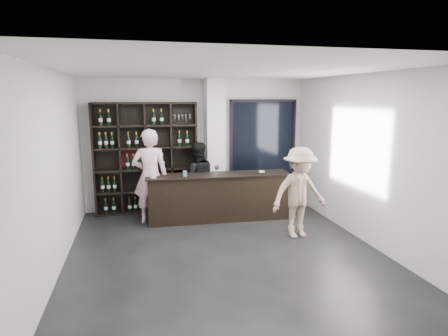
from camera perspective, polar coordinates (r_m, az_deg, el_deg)
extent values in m
cube|color=black|center=(6.29, 0.18, -12.77)|extent=(5.00, 5.50, 0.01)
cube|color=silver|center=(8.32, -1.42, 3.48)|extent=(0.40, 0.40, 2.90)
cube|color=black|center=(8.85, 5.92, 3.54)|extent=(1.60, 0.08, 2.10)
cube|color=black|center=(8.85, 5.92, 3.54)|extent=(1.48, 0.02, 1.98)
cube|color=black|center=(7.72, -0.83, -4.53)|extent=(2.85, 0.53, 0.93)
cube|color=black|center=(7.61, -0.84, -1.04)|extent=(2.93, 0.61, 0.03)
imported|color=beige|center=(7.62, -11.17, -1.22)|extent=(0.73, 0.51, 1.90)
imported|color=black|center=(8.04, -4.07, -1.61)|extent=(0.80, 0.64, 1.57)
imported|color=tan|center=(6.84, 11.39, -3.71)|extent=(1.13, 0.74, 1.64)
cylinder|color=#AAC0CE|center=(7.43, -5.98, -0.85)|extent=(0.10, 0.10, 0.11)
cube|color=white|center=(7.87, 5.77, -0.54)|extent=(0.11, 0.11, 0.02)
cube|color=white|center=(7.35, -10.70, -0.96)|extent=(0.11, 0.06, 0.15)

